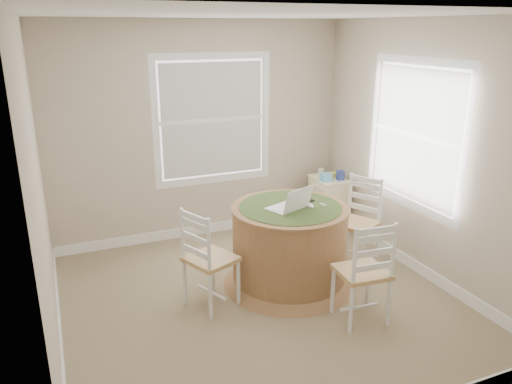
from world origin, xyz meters
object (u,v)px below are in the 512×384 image
chair_near (362,271)px  laptop (289,206)px  round_table (289,242)px  corner_chest (328,203)px  chair_left (211,259)px  chair_right (356,223)px

chair_near → laptop: 0.94m
round_table → corner_chest: 1.62m
round_table → chair_left: (-0.85, -0.09, 0.02)m
chair_right → laptop: bearing=-106.9°
chair_left → chair_right: same height
chair_near → chair_left: bearing=-28.8°
round_table → chair_near: size_ratio=1.41×
chair_left → laptop: 0.91m
chair_right → corner_chest: (0.26, 1.02, -0.14)m
round_table → chair_right: size_ratio=1.41×
chair_right → chair_near: bearing=-59.0°
chair_near → corner_chest: size_ratio=1.41×
round_table → chair_near: (0.29, -0.84, 0.02)m
chair_near → chair_right: 1.13m
round_table → laptop: bearing=-138.0°
chair_right → corner_chest: bearing=137.6°
round_table → chair_right: 0.88m
round_table → corner_chest: (1.13, 1.15, -0.11)m
chair_right → laptop: (-0.91, -0.18, 0.39)m
chair_left → chair_near: same height
chair_left → corner_chest: size_ratio=1.41×
round_table → corner_chest: round_table is taller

